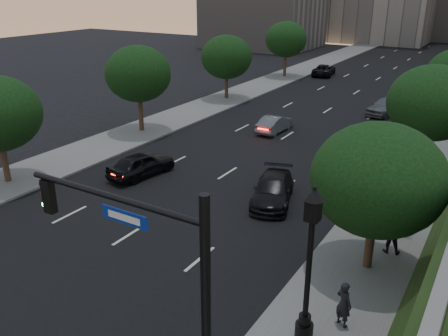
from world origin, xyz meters
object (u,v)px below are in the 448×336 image
Objects in this scene: sedan_far_left at (324,70)px; sedan_far_right at (386,106)px; traffic_signal_mast at (169,309)px; sedan_near_left at (141,164)px; pedestrian_c at (405,220)px; street_lamp at (308,274)px; pedestrian_a at (344,304)px; pedestrian_b at (391,232)px; sedan_mid_left at (275,124)px; sedan_near_right at (273,190)px.

sedan_far_right is (11.41, -15.31, 0.11)m from sedan_far_left.
sedan_near_left is (-12.20, 12.95, -2.92)m from traffic_signal_mast.
traffic_signal_mast is 14.04m from pedestrian_c.
sedan_near_left is at bearing 149.37° from street_lamp.
sedan_far_right is at bearing -54.17° from pedestrian_a.
traffic_signal_mast is 52.64m from sedan_far_left.
traffic_signal_mast is at bearing 142.40° from sedan_near_left.
sedan_mid_left is at bearing -59.88° from pedestrian_b.
traffic_signal_mast is 35.49m from sedan_far_right.
pedestrian_c reaches higher than sedan_far_right.
pedestrian_a is at bearing 101.59° from sedan_far_left.
pedestrian_b is at bearing 80.89° from street_lamp.
sedan_far_right is at bearing -87.05° from pedestrian_b.
pedestrian_b is (17.30, -38.97, 0.40)m from sedan_far_left.
sedan_near_right is at bearing -165.32° from sedan_near_left.
traffic_signal_mast is 1.40× the size of sedan_far_left.
pedestrian_b reaches higher than pedestrian_a.
street_lamp reaches higher than sedan_far_right.
sedan_near_right is at bearing 117.05° from sedan_mid_left.
street_lamp is 2.25m from pedestrian_a.
sedan_near_right reaches higher than sedan_far_left.
pedestrian_b is at bearing -67.49° from pedestrian_a.
sedan_near_left is at bearing -97.05° from sedan_far_right.
pedestrian_b reaches higher than sedan_far_right.
sedan_mid_left is 0.85× the size of sedan_far_right.
sedan_far_left is 47.78m from pedestrian_a.
pedestrian_c is at bearing 76.79° from traffic_signal_mast.
traffic_signal_mast reaches higher than sedan_far_left.
pedestrian_b reaches higher than pedestrian_c.
pedestrian_b is 1.24× the size of pedestrian_c.
sedan_near_right is 3.16× the size of pedestrian_c.
pedestrian_c is (6.11, -21.85, 0.11)m from sedan_far_right.
pedestrian_c is (15.34, 0.45, 0.16)m from sedan_near_left.
pedestrian_c is (1.33, 8.75, -1.72)m from street_lamp.
sedan_near_left is at bearing 167.56° from sedan_near_right.
sedan_near_left is 0.88× the size of sedan_far_left.
sedan_far_right is (-4.77, 30.60, -1.83)m from street_lamp.
sedan_near_right is (5.47, -11.69, 0.04)m from sedan_mid_left.
street_lamp is 7.18m from pedestrian_b.
traffic_signal_mast reaches higher than sedan_near_left.
sedan_near_right is (-3.74, 13.77, -2.97)m from traffic_signal_mast.
sedan_near_right is 21.49m from sedan_far_right.
sedan_far_right reaches higher than sedan_near_right.
sedan_mid_left is 17.26m from pedestrian_c.
street_lamp is at bearing 69.88° from pedestrian_b.
street_lamp is at bearing -76.71° from sedan_near_right.
pedestrian_b is at bearing -176.05° from sedan_near_left.
pedestrian_c is (3.15, 13.40, -2.76)m from traffic_signal_mast.
sedan_mid_left is 2.64× the size of pedestrian_c.
pedestrian_b is (12.12, -13.88, 0.44)m from sedan_mid_left.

